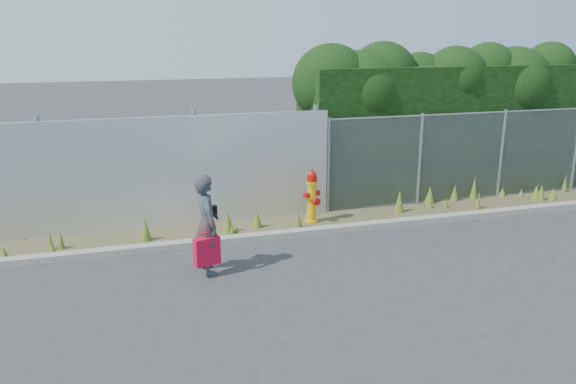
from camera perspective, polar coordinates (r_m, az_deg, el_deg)
The scene contains 10 objects.
ground at distance 9.12m, azimuth 4.33°, elevation -8.23°, with size 80.00×80.00×0.00m, color #333436.
curb at distance 10.68m, azimuth 0.94°, elevation -4.17°, with size 16.00×0.22×0.12m, color gray.
weed_strip at distance 11.34m, azimuth 0.88°, elevation -2.62°, with size 16.00×1.31×0.54m.
corrugated_fence at distance 11.10m, azimuth -17.19°, elevation 1.52°, with size 8.50×0.21×2.30m.
chainlink_fence at distance 13.26m, azimuth 17.20°, elevation 3.46°, with size 6.50×0.07×2.05m.
hedge at distance 13.92m, azimuth 15.16°, elevation 8.36°, with size 7.58×1.94×3.55m.
fire_hydrant at distance 11.25m, azimuth 2.43°, elevation -0.56°, with size 0.37×0.33×1.11m.
woman at distance 8.96m, azimuth -8.27°, elevation -3.24°, with size 0.59×0.39×1.62m, color #0F5962.
red_tote_bag at distance 8.91m, azimuth -8.25°, elevation -5.96°, with size 0.41×0.15×0.54m.
black_shoulder_bag at distance 9.10m, azimuth -7.92°, elevation -1.92°, with size 0.22×0.09×0.17m.
Camera 1 is at (-2.99, -7.78, 3.72)m, focal length 35.00 mm.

